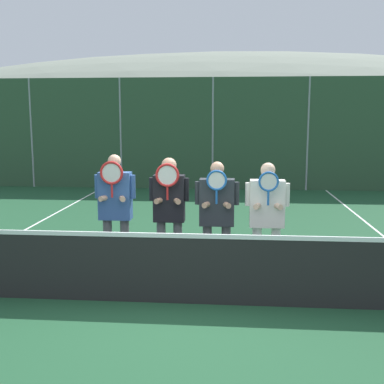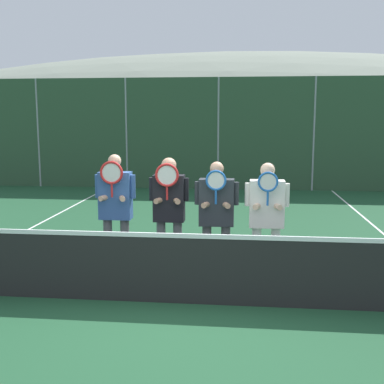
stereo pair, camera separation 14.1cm
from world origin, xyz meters
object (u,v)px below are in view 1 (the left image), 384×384
Objects in this scene: player_leftmost at (115,206)px; car_center at (373,157)px; player_rightmost at (267,213)px; car_far_left at (98,153)px; player_center_right at (217,212)px; car_left_of_center at (231,157)px; player_center_left at (169,207)px.

car_center is at bearing 59.20° from player_leftmost.
player_rightmost is 12.71m from car_far_left.
player_center_right is 0.37× the size of car_center.
player_leftmost reaches higher than player_center_right.
player_rightmost is at bearing -63.74° from car_far_left.
car_left_of_center is (5.08, -0.15, -0.10)m from car_far_left.
player_leftmost is 2.18m from player_rightmost.
player_center_right is at bearing -90.81° from car_left_of_center.
car_far_left reaches higher than car_left_of_center.
car_far_left is (-3.45, 11.29, -0.12)m from player_leftmost.
player_center_left is 1.02× the size of player_center_right.
car_left_of_center is at bearing 81.64° from player_leftmost.
player_rightmost is at bearing -1.17° from player_center_right.
player_center_right is 1.00× the size of player_rightmost.
player_leftmost is 1.48m from player_center_right.
car_left_of_center is (0.85, 11.12, -0.21)m from player_center_left.
player_leftmost is 11.26m from car_left_of_center.
car_far_left reaches higher than player_rightmost.
player_rightmost is 12.48m from car_center.
car_left_of_center is at bearing -1.70° from car_far_left.
player_center_right is 0.42× the size of car_left_of_center.
player_leftmost reaches higher than player_rightmost.
player_rightmost is 0.42× the size of car_left_of_center.
car_far_left is at bearing 113.40° from player_center_right.
player_leftmost reaches higher than car_left_of_center.
player_center_left reaches higher than car_center.
player_center_left is (0.79, 0.02, -0.01)m from player_leftmost.
car_far_left is at bearing 178.30° from car_left_of_center.
car_center is (10.28, 0.18, -0.09)m from car_far_left.
car_far_left is at bearing 110.59° from player_center_left.
car_left_of_center is at bearing -176.31° from car_center.
car_far_left is 10.29m from car_center.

